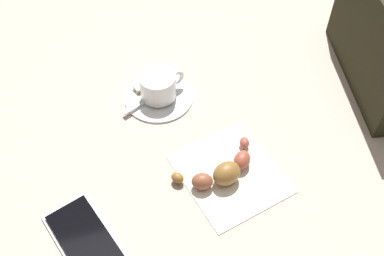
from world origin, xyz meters
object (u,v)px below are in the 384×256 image
(sugar_packet, at_px, (148,83))
(teaspoon, at_px, (159,92))
(croissant, at_px, (224,171))
(napkin, at_px, (230,173))
(cell_phone, at_px, (87,242))
(espresso_cup, at_px, (159,86))
(saucer, at_px, (159,96))

(sugar_packet, bearing_deg, teaspoon, 98.22)
(croissant, bearing_deg, napkin, 105.73)
(croissant, xyz_separation_m, cell_phone, (0.05, -0.23, -0.02))
(sugar_packet, xyz_separation_m, cell_phone, (0.29, -0.16, -0.01))
(sugar_packet, relative_size, cell_phone, 0.33)
(espresso_cup, xyz_separation_m, sugar_packet, (-0.03, -0.02, -0.02))
(saucer, height_order, sugar_packet, sugar_packet)
(espresso_cup, height_order, cell_phone, espresso_cup)
(napkin, bearing_deg, espresso_cup, -160.92)
(croissant, bearing_deg, saucer, -164.33)
(teaspoon, height_order, croissant, croissant)
(saucer, height_order, teaspoon, teaspoon)
(sugar_packet, xyz_separation_m, napkin, (0.24, 0.08, -0.01))
(saucer, xyz_separation_m, croissant, (0.21, 0.06, 0.02))
(saucer, height_order, espresso_cup, espresso_cup)
(sugar_packet, bearing_deg, saucer, 91.66)
(croissant, height_order, cell_phone, croissant)
(espresso_cup, bearing_deg, teaspoon, 166.68)
(teaspoon, distance_m, napkin, 0.22)
(napkin, bearing_deg, saucer, -160.48)
(croissant, bearing_deg, cell_phone, -76.98)
(saucer, distance_m, teaspoon, 0.01)
(napkin, xyz_separation_m, cell_phone, (0.06, -0.24, 0.00))
(espresso_cup, xyz_separation_m, croissant, (0.21, 0.06, -0.01))
(croissant, bearing_deg, teaspoon, -165.26)
(espresso_cup, height_order, sugar_packet, espresso_cup)
(saucer, xyz_separation_m, napkin, (0.20, 0.07, -0.00))
(teaspoon, bearing_deg, napkin, 18.54)
(espresso_cup, bearing_deg, sugar_packet, -155.73)
(saucer, distance_m, sugar_packet, 0.04)
(saucer, distance_m, croissant, 0.21)
(sugar_packet, height_order, croissant, croissant)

